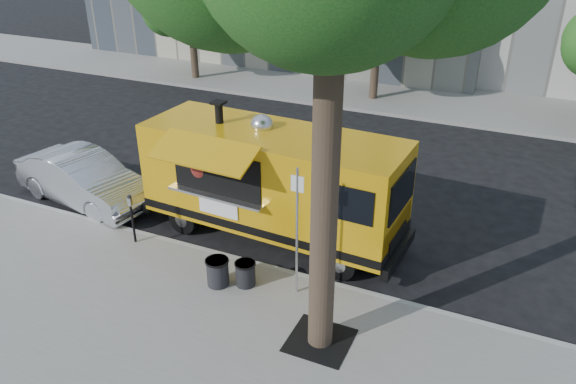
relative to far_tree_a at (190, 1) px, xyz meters
name	(u,v)px	position (x,y,z in m)	size (l,w,h in m)	color
ground	(265,247)	(10.00, -12.30, -3.78)	(120.00, 120.00, 0.00)	black
sidewalk	(174,344)	(10.00, -16.30, -3.70)	(60.00, 6.00, 0.15)	gray
curb	(248,263)	(10.00, -13.23, -3.70)	(60.00, 0.14, 0.16)	#999993
far_sidewalk	(399,97)	(10.00, 1.20, -3.70)	(60.00, 5.00, 0.15)	gray
tree_well	(320,340)	(12.60, -15.10, -3.62)	(1.20, 1.20, 0.02)	black
far_tree_a	(190,1)	(0.00, 0.00, 0.00)	(3.42, 3.42, 5.36)	#33261C
far_tree_b	(379,12)	(9.00, 0.40, 0.06)	(3.60, 3.60, 5.50)	#33261C
sign_post	(297,225)	(11.55, -13.85, -1.93)	(0.28, 0.06, 3.00)	silver
parking_meter	(131,213)	(7.00, -13.65, -2.79)	(0.11, 0.11, 1.33)	black
food_truck	(271,181)	(9.92, -11.73, -2.17)	(7.02, 3.37, 3.41)	#D99B0B
sedan	(84,179)	(4.16, -12.26, -3.04)	(1.57, 4.49, 1.48)	silver
trash_bin_left	(245,273)	(10.40, -14.08, -3.32)	(0.48, 0.48, 0.57)	black
trash_bin_right	(218,271)	(9.84, -14.32, -3.28)	(0.53, 0.53, 0.64)	black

